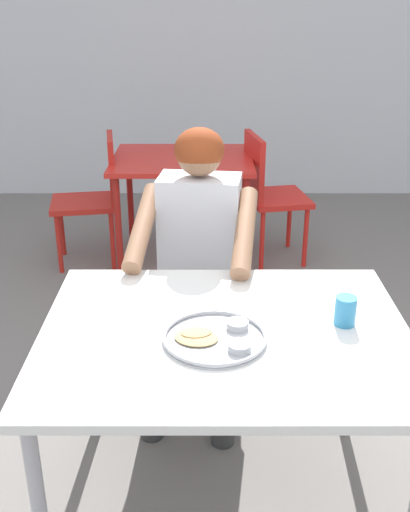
{
  "coord_description": "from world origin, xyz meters",
  "views": [
    {
      "loc": [
        -0.14,
        -1.69,
        1.73
      ],
      "look_at": [
        -0.15,
        0.22,
        0.89
      ],
      "focal_mm": 42.51,
      "sensor_mm": 36.0,
      "label": 1
    }
  ],
  "objects_px": {
    "table_background_red": "(183,171)",
    "chair_red_left": "(96,192)",
    "drinking_cup": "(346,310)",
    "chair_red_right": "(268,188)",
    "table_foreground": "(225,349)",
    "chair_foreground": "(203,278)",
    "thali_tray": "(216,337)",
    "diner_foreground": "(197,251)"
  },
  "relations": [
    {
      "from": "diner_foreground",
      "to": "table_background_red",
      "type": "xyz_separation_m",
      "value": [
        -0.11,
        1.55,
        -0.09
      ]
    },
    {
      "from": "diner_foreground",
      "to": "chair_red_right",
      "type": "distance_m",
      "value": 1.64
    },
    {
      "from": "diner_foreground",
      "to": "chair_red_left",
      "type": "relative_size",
      "value": 1.41
    },
    {
      "from": "table_background_red",
      "to": "chair_red_right",
      "type": "xyz_separation_m",
      "value": [
        0.57,
        0.01,
        -0.13
      ]
    },
    {
      "from": "table_foreground",
      "to": "table_background_red",
      "type": "relative_size",
      "value": 1.29
    },
    {
      "from": "chair_red_right",
      "to": "table_background_red",
      "type": "bearing_deg",
      "value": -178.5
    },
    {
      "from": "diner_foreground",
      "to": "table_background_red",
      "type": "bearing_deg",
      "value": 94.19
    },
    {
      "from": "chair_foreground",
      "to": "drinking_cup",
      "type": "bearing_deg",
      "value": -61.23
    },
    {
      "from": "drinking_cup",
      "to": "chair_red_right",
      "type": "distance_m",
      "value": 2.21
    },
    {
      "from": "table_foreground",
      "to": "chair_red_right",
      "type": "relative_size",
      "value": 1.35
    },
    {
      "from": "chair_red_left",
      "to": "diner_foreground",
      "type": "bearing_deg",
      "value": -65.58
    },
    {
      "from": "drinking_cup",
      "to": "diner_foreground",
      "type": "distance_m",
      "value": 0.8
    },
    {
      "from": "diner_foreground",
      "to": "table_background_red",
      "type": "height_order",
      "value": "diner_foreground"
    },
    {
      "from": "diner_foreground",
      "to": "chair_red_right",
      "type": "height_order",
      "value": "diner_foreground"
    },
    {
      "from": "drinking_cup",
      "to": "chair_red_right",
      "type": "bearing_deg",
      "value": 90.88
    },
    {
      "from": "thali_tray",
      "to": "diner_foreground",
      "type": "height_order",
      "value": "diner_foreground"
    },
    {
      "from": "thali_tray",
      "to": "chair_foreground",
      "type": "xyz_separation_m",
      "value": [
        -0.05,
        0.94,
        -0.26
      ]
    },
    {
      "from": "table_foreground",
      "to": "diner_foreground",
      "type": "xyz_separation_m",
      "value": [
        -0.1,
        0.67,
        0.06
      ]
    },
    {
      "from": "chair_foreground",
      "to": "diner_foreground",
      "type": "bearing_deg",
      "value": -95.81
    },
    {
      "from": "thali_tray",
      "to": "chair_red_right",
      "type": "distance_m",
      "value": 2.34
    },
    {
      "from": "table_foreground",
      "to": "thali_tray",
      "type": "bearing_deg",
      "value": -118.55
    },
    {
      "from": "table_foreground",
      "to": "chair_foreground",
      "type": "relative_size",
      "value": 1.37
    },
    {
      "from": "thali_tray",
      "to": "table_background_red",
      "type": "xyz_separation_m",
      "value": [
        -0.18,
        2.28,
        -0.11
      ]
    },
    {
      "from": "chair_red_left",
      "to": "chair_red_right",
      "type": "bearing_deg",
      "value": 1.97
    },
    {
      "from": "table_foreground",
      "to": "chair_red_left",
      "type": "height_order",
      "value": "chair_red_left"
    },
    {
      "from": "diner_foreground",
      "to": "chair_red_left",
      "type": "bearing_deg",
      "value": 114.42
    },
    {
      "from": "drinking_cup",
      "to": "diner_foreground",
      "type": "height_order",
      "value": "diner_foreground"
    },
    {
      "from": "thali_tray",
      "to": "drinking_cup",
      "type": "height_order",
      "value": "drinking_cup"
    },
    {
      "from": "diner_foreground",
      "to": "table_background_red",
      "type": "relative_size",
      "value": 1.34
    },
    {
      "from": "table_foreground",
      "to": "chair_red_left",
      "type": "xyz_separation_m",
      "value": [
        -0.79,
        2.2,
        -0.17
      ]
    },
    {
      "from": "chair_foreground",
      "to": "chair_red_left",
      "type": "distance_m",
      "value": 1.49
    },
    {
      "from": "drinking_cup",
      "to": "chair_red_left",
      "type": "distance_m",
      "value": 2.47
    },
    {
      "from": "table_background_red",
      "to": "diner_foreground",
      "type": "bearing_deg",
      "value": -85.81
    },
    {
      "from": "table_foreground",
      "to": "table_background_red",
      "type": "height_order",
      "value": "table_foreground"
    },
    {
      "from": "table_background_red",
      "to": "chair_red_left",
      "type": "height_order",
      "value": "chair_red_left"
    },
    {
      "from": "diner_foreground",
      "to": "drinking_cup",
      "type": "bearing_deg",
      "value": -52.28
    },
    {
      "from": "chair_foreground",
      "to": "chair_red_right",
      "type": "height_order",
      "value": "chair_red_right"
    },
    {
      "from": "chair_red_right",
      "to": "chair_red_left",
      "type": "bearing_deg",
      "value": -178.03
    },
    {
      "from": "drinking_cup",
      "to": "chair_red_right",
      "type": "xyz_separation_m",
      "value": [
        -0.03,
        2.19,
        -0.28
      ]
    },
    {
      "from": "table_foreground",
      "to": "thali_tray",
      "type": "height_order",
      "value": "thali_tray"
    },
    {
      "from": "thali_tray",
      "to": "diner_foreground",
      "type": "relative_size",
      "value": 0.26
    },
    {
      "from": "drinking_cup",
      "to": "chair_foreground",
      "type": "height_order",
      "value": "chair_foreground"
    }
  ]
}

